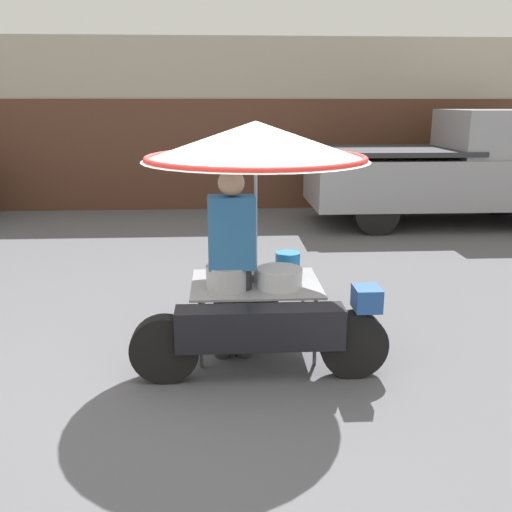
{
  "coord_description": "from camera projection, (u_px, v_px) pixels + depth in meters",
  "views": [
    {
      "loc": [
        0.04,
        -4.11,
        2.11
      ],
      "look_at": [
        0.31,
        0.49,
        0.85
      ],
      "focal_mm": 40.0,
      "sensor_mm": 36.0,
      "label": 1
    }
  ],
  "objects": [
    {
      "name": "vendor_person",
      "position": [
        232.0,
        256.0,
        4.65
      ],
      "size": [
        0.38,
        0.22,
        1.59
      ],
      "color": "#2D2D33",
      "rests_on": "ground"
    },
    {
      "name": "vendor_motorcycle_cart",
      "position": [
        257.0,
        177.0,
        4.59
      ],
      "size": [
        2.0,
        1.85,
        1.96
      ],
      "color": "black",
      "rests_on": "ground"
    },
    {
      "name": "ground_plane",
      "position": [
        220.0,
        377.0,
        4.51
      ],
      "size": [
        36.0,
        36.0,
        0.0
      ],
      "primitive_type": "plane",
      "color": "#56565B"
    },
    {
      "name": "pickup_truck",
      "position": [
        455.0,
        170.0,
        9.92
      ],
      "size": [
        4.8,
        1.84,
        1.97
      ],
      "color": "black",
      "rests_on": "ground"
    },
    {
      "name": "shopfront_building",
      "position": [
        220.0,
        124.0,
        12.1
      ],
      "size": [
        28.0,
        2.06,
        3.3
      ],
      "color": "#B2A893",
      "rests_on": "ground"
    }
  ]
}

